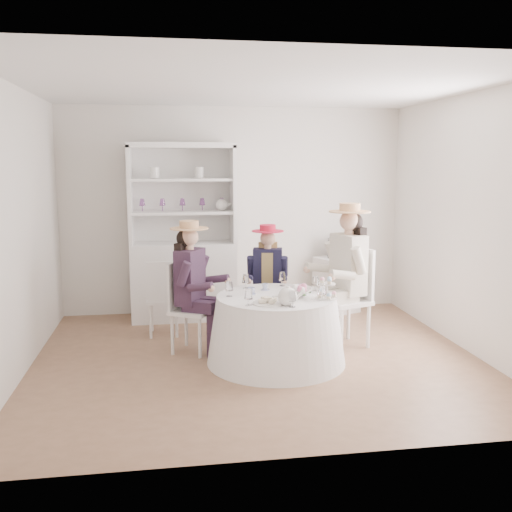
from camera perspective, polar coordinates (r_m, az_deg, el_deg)
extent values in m
plane|color=brown|center=(5.93, 0.15, -10.22)|extent=(4.50, 4.50, 0.00)
plane|color=white|center=(5.63, 0.16, 16.64)|extent=(4.50, 4.50, 0.00)
plane|color=silver|center=(7.59, -2.20, 4.54)|extent=(4.50, 0.00, 4.50)
plane|color=silver|center=(3.68, 5.01, -0.63)|extent=(4.50, 0.00, 4.50)
plane|color=silver|center=(5.72, -22.72, 2.24)|extent=(0.00, 4.50, 4.50)
plane|color=silver|center=(6.37, 20.61, 3.02)|extent=(0.00, 4.50, 4.50)
cone|color=white|center=(5.74, 2.03, -7.40)|extent=(1.39, 1.39, 0.66)
cylinder|color=white|center=(5.66, 2.05, -4.09)|extent=(1.19, 1.19, 0.02)
cube|color=silver|center=(7.33, -7.21, -2.48)|extent=(1.40, 0.85, 0.99)
cube|color=silver|center=(7.41, -7.43, 6.19)|extent=(1.27, 0.42, 1.20)
cube|color=silver|center=(7.18, -7.49, 10.90)|extent=(1.40, 0.85, 0.07)
cube|color=silver|center=(7.20, -12.48, 5.96)|extent=(0.18, 0.48, 1.20)
cube|color=silver|center=(7.23, -2.32, 6.19)|extent=(0.18, 0.48, 1.20)
cube|color=silver|center=(7.20, -7.35, 4.36)|extent=(1.30, 0.77, 0.03)
cube|color=silver|center=(7.18, -7.42, 7.58)|extent=(1.30, 0.77, 0.03)
sphere|color=white|center=(7.23, -3.44, 5.13)|extent=(0.15, 0.15, 0.15)
cube|color=silver|center=(7.75, 8.06, -2.83)|extent=(0.61, 0.61, 0.73)
cylinder|color=black|center=(7.66, 8.15, 0.80)|extent=(0.27, 0.27, 0.27)
cube|color=silver|center=(6.04, -6.38, -5.48)|extent=(0.54, 0.54, 0.04)
cylinder|color=silver|center=(5.90, -5.64, -8.13)|extent=(0.04, 0.04, 0.44)
cylinder|color=silver|center=(6.18, -4.36, -7.31)|extent=(0.04, 0.04, 0.44)
cylinder|color=silver|center=(6.04, -8.37, -7.77)|extent=(0.04, 0.04, 0.44)
cylinder|color=silver|center=(6.31, -7.00, -7.00)|extent=(0.04, 0.04, 0.44)
cube|color=silver|center=(6.06, -7.94, -2.87)|extent=(0.21, 0.34, 0.49)
cube|color=black|center=(5.97, -6.62, -2.06)|extent=(0.35, 0.41, 0.57)
cube|color=black|center=(5.90, -5.74, -5.05)|extent=(0.36, 0.27, 0.12)
cylinder|color=black|center=(5.92, -4.48, -7.96)|extent=(0.10, 0.10, 0.46)
cylinder|color=black|center=(5.76, -7.19, -1.79)|extent=(0.19, 0.16, 0.27)
cube|color=black|center=(6.05, -5.01, -4.66)|extent=(0.36, 0.27, 0.12)
cylinder|color=black|center=(6.07, -3.78, -7.50)|extent=(0.10, 0.10, 0.46)
cylinder|color=black|center=(6.12, -5.44, -1.10)|extent=(0.19, 0.16, 0.27)
cylinder|color=#D8A889|center=(5.92, -6.67, 0.85)|extent=(0.09, 0.09, 0.08)
sphere|color=#D8A889|center=(5.90, -6.69, 1.89)|extent=(0.19, 0.19, 0.19)
sphere|color=black|center=(5.92, -7.07, 1.77)|extent=(0.19, 0.19, 0.19)
cube|color=black|center=(5.97, -7.32, -0.43)|extent=(0.18, 0.25, 0.38)
cylinder|color=tan|center=(5.89, -6.71, 2.75)|extent=(0.40, 0.40, 0.01)
cylinder|color=tan|center=(5.89, -6.72, 3.14)|extent=(0.20, 0.20, 0.08)
cube|color=silver|center=(6.61, 1.15, -4.44)|extent=(0.44, 0.44, 0.04)
cylinder|color=silver|center=(6.53, -0.20, -6.51)|extent=(0.03, 0.03, 0.40)
cylinder|color=silver|center=(6.52, 2.38, -6.55)|extent=(0.03, 0.03, 0.40)
cylinder|color=silver|center=(6.81, -0.04, -5.85)|extent=(0.03, 0.03, 0.40)
cylinder|color=silver|center=(6.80, 2.43, -5.88)|extent=(0.03, 0.03, 0.40)
cube|color=silver|center=(6.72, 1.22, -2.06)|extent=(0.34, 0.10, 0.46)
cube|color=black|center=(6.56, 1.17, -1.53)|extent=(0.36, 0.25, 0.53)
cube|color=tan|center=(6.56, 1.17, -1.53)|extent=(0.17, 0.22, 0.46)
cube|color=black|center=(6.49, 0.38, -4.03)|extent=(0.18, 0.33, 0.11)
cylinder|color=black|center=(6.44, 0.31, -6.67)|extent=(0.09, 0.09, 0.42)
cylinder|color=black|center=(6.52, -0.51, -1.02)|extent=(0.11, 0.17, 0.25)
cube|color=black|center=(6.48, 1.84, -4.05)|extent=(0.18, 0.33, 0.11)
cylinder|color=black|center=(6.43, 1.79, -6.69)|extent=(0.09, 0.09, 0.42)
cylinder|color=black|center=(6.50, 2.82, -1.06)|extent=(0.11, 0.17, 0.25)
cylinder|color=#D8A889|center=(6.51, 1.17, 0.91)|extent=(0.08, 0.08, 0.07)
sphere|color=#D8A889|center=(6.49, 1.18, 1.79)|extent=(0.17, 0.17, 0.17)
sphere|color=tan|center=(6.54, 1.19, 1.72)|extent=(0.17, 0.17, 0.17)
cube|color=tan|center=(6.60, 1.20, -0.09)|extent=(0.23, 0.12, 0.35)
cylinder|color=red|center=(6.48, 1.18, 2.51)|extent=(0.37, 0.37, 0.01)
cylinder|color=red|center=(6.48, 1.18, 2.83)|extent=(0.18, 0.18, 0.07)
cube|color=silver|center=(6.26, 8.95, -4.51)|extent=(0.56, 0.56, 0.04)
cylinder|color=silver|center=(6.37, 6.65, -6.59)|extent=(0.04, 0.04, 0.49)
cylinder|color=silver|center=(6.09, 8.54, -7.38)|extent=(0.04, 0.04, 0.49)
cylinder|color=silver|center=(6.57, 9.22, -6.16)|extent=(0.04, 0.04, 0.49)
cylinder|color=silver|center=(6.30, 11.16, -6.89)|extent=(0.04, 0.04, 0.49)
cube|color=silver|center=(6.32, 10.47, -1.66)|extent=(0.17, 0.41, 0.55)
cube|color=beige|center=(6.19, 9.21, -0.80)|extent=(0.34, 0.45, 0.64)
cube|color=beige|center=(6.25, 7.45, -3.68)|extent=(0.40, 0.26, 0.13)
cylinder|color=beige|center=(6.24, 6.21, -6.80)|extent=(0.11, 0.11, 0.51)
cylinder|color=beige|center=(6.34, 7.67, 0.17)|extent=(0.21, 0.16, 0.30)
cube|color=beige|center=(6.09, 8.52, -4.04)|extent=(0.40, 0.26, 0.13)
cylinder|color=beige|center=(6.09, 7.26, -7.25)|extent=(0.11, 0.11, 0.51)
cylinder|color=beige|center=(5.97, 10.20, -0.45)|extent=(0.21, 0.16, 0.30)
cylinder|color=#D8A889|center=(6.14, 9.30, 2.35)|extent=(0.10, 0.10, 0.09)
sphere|color=#D8A889|center=(6.13, 9.33, 3.48)|extent=(0.21, 0.21, 0.21)
sphere|color=black|center=(6.16, 9.69, 3.34)|extent=(0.21, 0.21, 0.21)
cube|color=black|center=(6.22, 9.91, 0.97)|extent=(0.17, 0.28, 0.42)
cylinder|color=tan|center=(6.12, 9.35, 4.41)|extent=(0.44, 0.44, 0.01)
cylinder|color=tan|center=(6.12, 9.36, 4.82)|extent=(0.22, 0.22, 0.09)
cube|color=silver|center=(6.71, -9.24, -4.35)|extent=(0.37, 0.37, 0.04)
cylinder|color=silver|center=(6.90, -7.94, -5.73)|extent=(0.03, 0.03, 0.40)
cylinder|color=silver|center=(6.91, -10.38, -5.78)|extent=(0.03, 0.03, 0.40)
cylinder|color=silver|center=(6.62, -7.95, -6.39)|extent=(0.03, 0.03, 0.40)
cylinder|color=silver|center=(6.62, -10.50, -6.44)|extent=(0.03, 0.03, 0.40)
cube|color=silver|center=(6.49, -9.33, -2.57)|extent=(0.35, 0.03, 0.46)
imported|color=white|center=(5.70, -0.48, -3.55)|extent=(0.10, 0.10, 0.06)
imported|color=white|center=(5.89, 0.92, -3.15)|extent=(0.08, 0.08, 0.06)
imported|color=white|center=(5.79, 4.51, -3.31)|extent=(0.10, 0.10, 0.08)
imported|color=white|center=(5.65, 4.35, -3.70)|extent=(0.32, 0.32, 0.06)
sphere|color=pink|center=(5.59, 4.82, -3.30)|extent=(0.06, 0.06, 0.06)
sphere|color=white|center=(5.62, 4.66, -3.24)|extent=(0.06, 0.06, 0.06)
sphere|color=pink|center=(5.63, 4.38, -3.21)|extent=(0.06, 0.06, 0.06)
sphere|color=white|center=(5.63, 4.07, -3.21)|extent=(0.06, 0.06, 0.06)
sphere|color=pink|center=(5.61, 3.82, -3.25)|extent=(0.06, 0.06, 0.06)
sphere|color=white|center=(5.58, 3.71, -3.31)|extent=(0.06, 0.06, 0.06)
sphere|color=pink|center=(5.55, 3.78, -3.38)|extent=(0.06, 0.06, 0.06)
sphere|color=white|center=(5.53, 4.01, -3.43)|extent=(0.06, 0.06, 0.06)
sphere|color=pink|center=(5.53, 4.32, -3.45)|extent=(0.06, 0.06, 0.06)
sphere|color=white|center=(5.54, 4.62, -3.43)|extent=(0.06, 0.06, 0.06)
sphere|color=pink|center=(5.56, 4.81, -3.37)|extent=(0.06, 0.06, 0.06)
sphere|color=white|center=(5.27, 3.19, -4.09)|extent=(0.18, 0.18, 0.18)
cylinder|color=white|center=(5.30, 4.36, -3.94)|extent=(0.11, 0.03, 0.09)
cylinder|color=white|center=(5.25, 3.20, -3.14)|extent=(0.04, 0.04, 0.02)
cylinder|color=white|center=(5.33, 1.18, -4.74)|extent=(0.28, 0.28, 0.01)
cube|color=beige|center=(5.30, 0.64, -4.54)|extent=(0.07, 0.04, 0.03)
cube|color=beige|center=(5.32, 1.18, -4.34)|extent=(0.07, 0.06, 0.03)
cube|color=beige|center=(5.36, 1.71, -4.39)|extent=(0.08, 0.07, 0.03)
cube|color=beige|center=(5.36, 0.87, -4.24)|extent=(0.08, 0.08, 0.03)
cube|color=beige|center=(5.29, 1.61, -4.56)|extent=(0.07, 0.08, 0.03)
cylinder|color=white|center=(5.58, 7.08, -4.19)|extent=(0.22, 0.22, 0.01)
cylinder|color=white|center=(5.56, 7.09, -3.51)|extent=(0.02, 0.02, 0.15)
cylinder|color=white|center=(5.55, 7.11, -2.78)|extent=(0.16, 0.16, 0.01)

